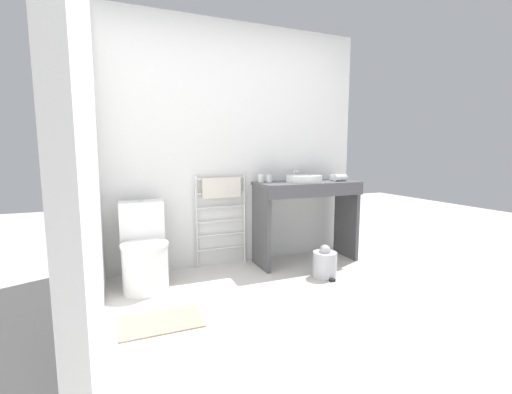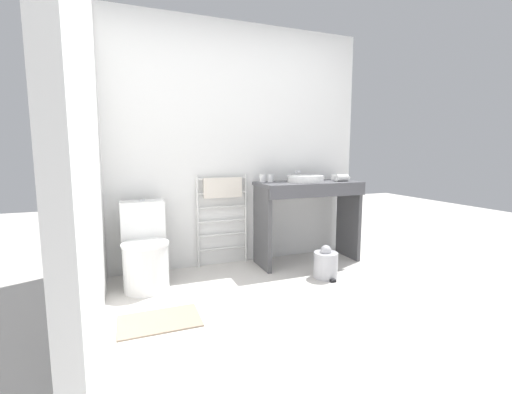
# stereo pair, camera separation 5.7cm
# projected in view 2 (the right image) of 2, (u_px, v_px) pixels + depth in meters

# --- Properties ---
(ground_plane) EXTENTS (12.00, 12.00, 0.00)m
(ground_plane) POSITION_uv_depth(u_px,v_px,m) (311.00, 333.00, 2.27)
(ground_plane) COLOR silver
(wall_back) EXTENTS (2.85, 0.12, 2.50)m
(wall_back) POSITION_uv_depth(u_px,v_px,m) (235.00, 146.00, 3.64)
(wall_back) COLOR white
(wall_back) RESTS_ON ground_plane
(wall_side) EXTENTS (0.12, 2.35, 2.50)m
(wall_side) POSITION_uv_depth(u_px,v_px,m) (84.00, 143.00, 2.36)
(wall_side) COLOR white
(wall_side) RESTS_ON ground_plane
(toilet) EXTENTS (0.40, 0.56, 0.76)m
(toilet) POSITION_uv_depth(u_px,v_px,m) (145.00, 252.00, 3.02)
(toilet) COLOR white
(toilet) RESTS_ON ground_plane
(towel_radiator) EXTENTS (0.55, 0.06, 0.96)m
(towel_radiator) POSITION_uv_depth(u_px,v_px,m) (223.00, 201.00, 3.55)
(towel_radiator) COLOR silver
(towel_radiator) RESTS_ON ground_plane
(vanity_counter) EXTENTS (1.10, 0.48, 0.87)m
(vanity_counter) POSITION_uv_depth(u_px,v_px,m) (308.00, 207.00, 3.65)
(vanity_counter) COLOR #4C4C51
(vanity_counter) RESTS_ON ground_plane
(sink_basin) EXTENTS (0.38, 0.38, 0.07)m
(sink_basin) POSITION_uv_depth(u_px,v_px,m) (305.00, 178.00, 3.62)
(sink_basin) COLOR white
(sink_basin) RESTS_ON vanity_counter
(faucet) EXTENTS (0.02, 0.10, 0.11)m
(faucet) POSITION_uv_depth(u_px,v_px,m) (297.00, 174.00, 3.79)
(faucet) COLOR silver
(faucet) RESTS_ON vanity_counter
(cup_near_wall) EXTENTS (0.07, 0.07, 0.09)m
(cup_near_wall) POSITION_uv_depth(u_px,v_px,m) (263.00, 178.00, 3.59)
(cup_near_wall) COLOR white
(cup_near_wall) RESTS_ON vanity_counter
(cup_near_edge) EXTENTS (0.06, 0.06, 0.08)m
(cup_near_edge) POSITION_uv_depth(u_px,v_px,m) (271.00, 178.00, 3.59)
(cup_near_edge) COLOR white
(cup_near_edge) RESTS_ON vanity_counter
(hair_dryer) EXTENTS (0.18, 0.16, 0.08)m
(hair_dryer) POSITION_uv_depth(u_px,v_px,m) (342.00, 178.00, 3.71)
(hair_dryer) COLOR white
(hair_dryer) RESTS_ON vanity_counter
(trash_bin) EXTENTS (0.23, 0.26, 0.32)m
(trash_bin) POSITION_uv_depth(u_px,v_px,m) (326.00, 264.00, 3.25)
(trash_bin) COLOR #B7B7BC
(trash_bin) RESTS_ON ground_plane
(bath_mat) EXTENTS (0.56, 0.36, 0.01)m
(bath_mat) POSITION_uv_depth(u_px,v_px,m) (160.00, 321.00, 2.42)
(bath_mat) COLOR gray
(bath_mat) RESTS_ON ground_plane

